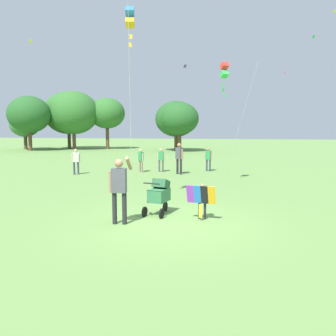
{
  "coord_description": "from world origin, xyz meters",
  "views": [
    {
      "loc": [
        1.41,
        -8.8,
        2.5
      ],
      "look_at": [
        -0.17,
        1.11,
        1.3
      ],
      "focal_mm": 37.68,
      "sensor_mm": 36.0,
      "label": 1
    }
  ],
  "objects_px": {
    "child_with_butterfly_kite": "(202,197)",
    "person_couple_left": "(161,158)",
    "person_back_turned": "(76,159)",
    "kite_adult_black": "(130,19)",
    "stroller": "(159,193)",
    "person_sitting_far": "(208,157)",
    "person_red_shirt": "(179,156)",
    "person_kid_running": "(141,158)",
    "person_adult_flyer": "(119,185)",
    "kite_orange_delta": "(225,71)"
  },
  "relations": [
    {
      "from": "kite_adult_black",
      "to": "person_couple_left",
      "type": "relative_size",
      "value": 4.7
    },
    {
      "from": "kite_orange_delta",
      "to": "person_kid_running",
      "type": "relative_size",
      "value": 4.01
    },
    {
      "from": "kite_adult_black",
      "to": "kite_orange_delta",
      "type": "bearing_deg",
      "value": 57.12
    },
    {
      "from": "person_red_shirt",
      "to": "person_couple_left",
      "type": "relative_size",
      "value": 1.27
    },
    {
      "from": "person_adult_flyer",
      "to": "kite_adult_black",
      "type": "height_order",
      "value": "kite_adult_black"
    },
    {
      "from": "person_adult_flyer",
      "to": "stroller",
      "type": "relative_size",
      "value": 1.56
    },
    {
      "from": "person_adult_flyer",
      "to": "kite_orange_delta",
      "type": "xyz_separation_m",
      "value": [
        2.57,
        6.46,
        3.73
      ]
    },
    {
      "from": "kite_orange_delta",
      "to": "stroller",
      "type": "bearing_deg",
      "value": -108.17
    },
    {
      "from": "person_red_shirt",
      "to": "person_back_turned",
      "type": "xyz_separation_m",
      "value": [
        -5.25,
        -0.95,
        -0.17
      ]
    },
    {
      "from": "person_sitting_far",
      "to": "person_kid_running",
      "type": "xyz_separation_m",
      "value": [
        -3.6,
        -1.03,
        -0.02
      ]
    },
    {
      "from": "stroller",
      "to": "kite_orange_delta",
      "type": "height_order",
      "value": "kite_orange_delta"
    },
    {
      "from": "person_red_shirt",
      "to": "person_couple_left",
      "type": "bearing_deg",
      "value": 144.34
    },
    {
      "from": "person_red_shirt",
      "to": "person_couple_left",
      "type": "xyz_separation_m",
      "value": [
        -1.1,
        0.79,
        -0.2
      ]
    },
    {
      "from": "person_adult_flyer",
      "to": "kite_orange_delta",
      "type": "relative_size",
      "value": 0.34
    },
    {
      "from": "person_red_shirt",
      "to": "person_back_turned",
      "type": "distance_m",
      "value": 5.34
    },
    {
      "from": "stroller",
      "to": "person_red_shirt",
      "type": "height_order",
      "value": "person_red_shirt"
    },
    {
      "from": "stroller",
      "to": "child_with_butterfly_kite",
      "type": "bearing_deg",
      "value": -16.47
    },
    {
      "from": "child_with_butterfly_kite",
      "to": "person_couple_left",
      "type": "distance_m",
      "value": 9.99
    },
    {
      "from": "person_adult_flyer",
      "to": "person_sitting_far",
      "type": "xyz_separation_m",
      "value": [
        1.76,
        11.06,
        -0.24
      ]
    },
    {
      "from": "stroller",
      "to": "person_sitting_far",
      "type": "distance_m",
      "value": 9.97
    },
    {
      "from": "person_couple_left",
      "to": "person_back_turned",
      "type": "bearing_deg",
      "value": -157.26
    },
    {
      "from": "stroller",
      "to": "kite_orange_delta",
      "type": "distance_m",
      "value": 6.96
    },
    {
      "from": "child_with_butterfly_kite",
      "to": "person_couple_left",
      "type": "height_order",
      "value": "person_couple_left"
    },
    {
      "from": "kite_orange_delta",
      "to": "person_kid_running",
      "type": "bearing_deg",
      "value": 141.0
    },
    {
      "from": "person_red_shirt",
      "to": "person_adult_flyer",
      "type": "bearing_deg",
      "value": -91.9
    },
    {
      "from": "kite_adult_black",
      "to": "person_sitting_far",
      "type": "xyz_separation_m",
      "value": [
        2.0,
        8.94,
        -4.9
      ]
    },
    {
      "from": "kite_adult_black",
      "to": "person_red_shirt",
      "type": "bearing_deg",
      "value": 85.77
    },
    {
      "from": "child_with_butterfly_kite",
      "to": "person_kid_running",
      "type": "relative_size",
      "value": 0.76
    },
    {
      "from": "child_with_butterfly_kite",
      "to": "kite_adult_black",
      "type": "xyz_separation_m",
      "value": [
        -2.28,
        1.35,
        5.07
      ]
    },
    {
      "from": "kite_adult_black",
      "to": "person_kid_running",
      "type": "distance_m",
      "value": 9.45
    },
    {
      "from": "kite_adult_black",
      "to": "person_sitting_far",
      "type": "distance_m",
      "value": 10.38
    },
    {
      "from": "person_red_shirt",
      "to": "person_kid_running",
      "type": "bearing_deg",
      "value": 167.68
    },
    {
      "from": "kite_adult_black",
      "to": "person_kid_running",
      "type": "bearing_deg",
      "value": 101.44
    },
    {
      "from": "person_couple_left",
      "to": "person_adult_flyer",
      "type": "bearing_deg",
      "value": -85.67
    },
    {
      "from": "kite_adult_black",
      "to": "stroller",
      "type": "bearing_deg",
      "value": -42.97
    },
    {
      "from": "person_couple_left",
      "to": "child_with_butterfly_kite",
      "type": "bearing_deg",
      "value": -73.51
    },
    {
      "from": "stroller",
      "to": "person_sitting_far",
      "type": "bearing_deg",
      "value": 84.59
    },
    {
      "from": "child_with_butterfly_kite",
      "to": "person_couple_left",
      "type": "bearing_deg",
      "value": 106.49
    },
    {
      "from": "kite_adult_black",
      "to": "person_couple_left",
      "type": "height_order",
      "value": "kite_adult_black"
    },
    {
      "from": "person_red_shirt",
      "to": "person_sitting_far",
      "type": "height_order",
      "value": "person_red_shirt"
    },
    {
      "from": "kite_adult_black",
      "to": "person_sitting_far",
      "type": "bearing_deg",
      "value": 77.4
    },
    {
      "from": "stroller",
      "to": "person_kid_running",
      "type": "bearing_deg",
      "value": 106.64
    },
    {
      "from": "person_adult_flyer",
      "to": "person_sitting_far",
      "type": "distance_m",
      "value": 11.2
    },
    {
      "from": "stroller",
      "to": "person_red_shirt",
      "type": "xyz_separation_m",
      "value": [
        -0.51,
        8.43,
        0.35
      ]
    },
    {
      "from": "person_back_turned",
      "to": "kite_adult_black",
      "type": "bearing_deg",
      "value": -54.08
    },
    {
      "from": "person_kid_running",
      "to": "stroller",
      "type": "bearing_deg",
      "value": -73.36
    },
    {
      "from": "child_with_butterfly_kite",
      "to": "person_back_turned",
      "type": "relative_size",
      "value": 0.73
    },
    {
      "from": "person_adult_flyer",
      "to": "person_sitting_far",
      "type": "height_order",
      "value": "person_adult_flyer"
    },
    {
      "from": "person_kid_running",
      "to": "person_back_turned",
      "type": "xyz_separation_m",
      "value": [
        -3.1,
        -1.42,
        0.03
      ]
    },
    {
      "from": "person_red_shirt",
      "to": "child_with_butterfly_kite",
      "type": "bearing_deg",
      "value": -78.83
    }
  ]
}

